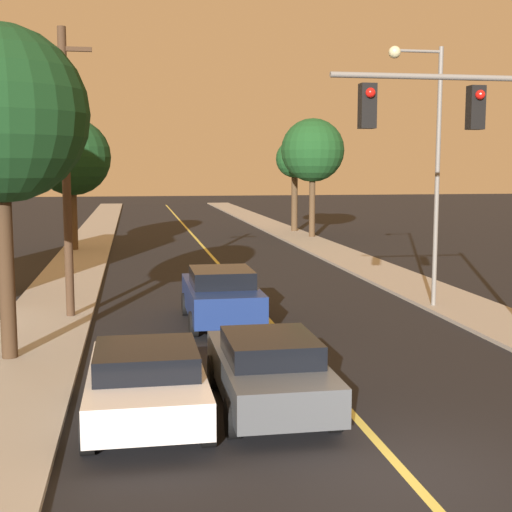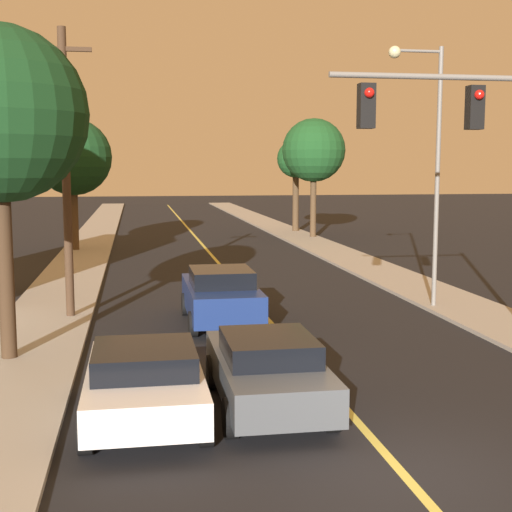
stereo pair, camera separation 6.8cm
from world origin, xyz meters
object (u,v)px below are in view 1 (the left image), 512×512
(utility_pole_left, at_px, (66,169))
(tree_right_far, at_px, (295,160))
(car_near_lane_front, at_px, (269,369))
(car_near_lane_second, at_px, (221,295))
(car_outer_lane_front, at_px, (146,380))
(traffic_signal_mast, at_px, (492,153))
(streetlamp_right, at_px, (427,144))
(tree_left_far, at_px, (72,157))
(tree_right_near, at_px, (313,151))

(utility_pole_left, distance_m, tree_right_far, 28.55)
(car_near_lane_front, distance_m, car_near_lane_second, 7.09)
(car_near_lane_front, relative_size, utility_pole_left, 0.53)
(car_outer_lane_front, bearing_deg, traffic_signal_mast, 15.99)
(traffic_signal_mast, relative_size, streetlamp_right, 0.81)
(tree_left_far, distance_m, tree_right_near, 14.57)
(traffic_signal_mast, bearing_deg, utility_pole_left, 144.33)
(car_near_lane_second, xyz_separation_m, utility_pole_left, (-4.20, 1.36, 3.50))
(streetlamp_right, bearing_deg, utility_pole_left, 178.36)
(car_near_lane_second, xyz_separation_m, car_outer_lane_front, (-2.20, -7.41, -0.09))
(car_near_lane_second, relative_size, tree_right_near, 0.61)
(car_outer_lane_front, bearing_deg, streetlamp_right, 44.60)
(car_near_lane_front, bearing_deg, car_near_lane_second, 90.00)
(car_near_lane_front, relative_size, traffic_signal_mast, 0.68)
(car_near_lane_second, bearing_deg, car_near_lane_front, -90.00)
(car_near_lane_front, height_order, car_outer_lane_front, car_near_lane_front)
(utility_pole_left, xyz_separation_m, tree_right_near, (12.62, 21.57, 1.03))
(tree_left_far, bearing_deg, car_near_lane_front, -78.04)
(tree_right_near, bearing_deg, car_near_lane_front, -105.67)
(car_near_lane_second, bearing_deg, tree_right_near, 69.83)
(car_outer_lane_front, xyz_separation_m, tree_right_near, (10.63, 30.34, 4.62))
(traffic_signal_mast, height_order, tree_right_near, tree_right_near)
(car_near_lane_second, bearing_deg, car_outer_lane_front, -106.54)
(streetlamp_right, height_order, tree_right_far, streetlamp_right)
(tree_right_near, bearing_deg, tree_right_far, 92.32)
(car_outer_lane_front, distance_m, tree_right_far, 36.24)
(car_near_lane_second, height_order, tree_left_far, tree_left_far)
(utility_pole_left, bearing_deg, tree_left_far, 93.99)
(traffic_signal_mast, bearing_deg, streetlamp_right, 78.62)
(traffic_signal_mast, xyz_separation_m, tree_right_near, (3.32, 28.25, 0.69))
(tree_right_far, bearing_deg, car_near_lane_second, -106.98)
(streetlamp_right, xyz_separation_m, tree_right_far, (1.87, 25.99, -0.24))
(car_near_lane_front, relative_size, tree_right_far, 0.71)
(traffic_signal_mast, xyz_separation_m, streetlamp_right, (1.28, 6.37, 0.37))
(car_outer_lane_front, height_order, streetlamp_right, streetlamp_right)
(car_near_lane_front, height_order, streetlamp_right, streetlamp_right)
(car_outer_lane_front, height_order, tree_right_far, tree_right_far)
(traffic_signal_mast, relative_size, tree_right_near, 0.88)
(car_near_lane_second, height_order, streetlamp_right, streetlamp_right)
(car_outer_lane_front, distance_m, tree_left_far, 26.25)
(traffic_signal_mast, relative_size, utility_pole_left, 0.78)
(streetlamp_right, relative_size, tree_left_far, 1.16)
(tree_right_near, height_order, tree_right_far, tree_right_near)
(car_near_lane_second, xyz_separation_m, tree_right_far, (8.26, 27.05, 3.98))
(car_outer_lane_front, bearing_deg, tree_right_far, 73.12)
(car_outer_lane_front, xyz_separation_m, traffic_signal_mast, (7.30, 2.09, 3.93))
(car_outer_lane_front, bearing_deg, car_near_lane_second, 73.46)
(car_near_lane_front, relative_size, tree_right_near, 0.60)
(traffic_signal_mast, xyz_separation_m, tree_right_far, (3.16, 32.37, 0.14))
(tree_right_far, bearing_deg, utility_pole_left, -115.87)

